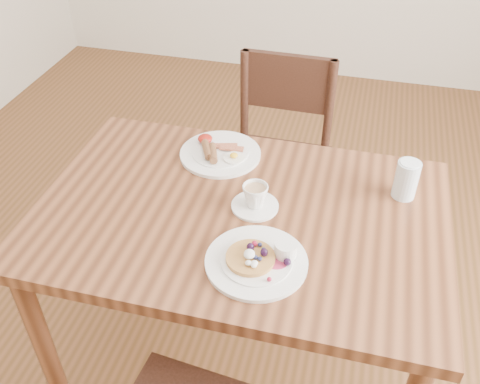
% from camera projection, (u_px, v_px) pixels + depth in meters
% --- Properties ---
extents(ground, '(5.00, 5.00, 0.00)m').
position_uv_depth(ground, '(240.00, 360.00, 2.03)').
color(ground, '#573719').
rests_on(ground, ground).
extents(dining_table, '(1.20, 0.80, 0.75)m').
position_uv_depth(dining_table, '(240.00, 235.00, 1.63)').
color(dining_table, brown).
rests_on(dining_table, ground).
extents(chair_far, '(0.43, 0.43, 0.88)m').
position_uv_depth(chair_far, '(278.00, 155.00, 2.24)').
color(chair_far, '#3B1E15').
rests_on(chair_far, ground).
extents(pancake_plate, '(0.27, 0.27, 0.06)m').
position_uv_depth(pancake_plate, '(259.00, 259.00, 1.39)').
color(pancake_plate, white).
rests_on(pancake_plate, dining_table).
extents(breakfast_plate, '(0.27, 0.27, 0.04)m').
position_uv_depth(breakfast_plate, '(219.00, 152.00, 1.78)').
color(breakfast_plate, white).
rests_on(breakfast_plate, dining_table).
extents(teacup_saucer, '(0.14, 0.14, 0.08)m').
position_uv_depth(teacup_saucer, '(255.00, 198.00, 1.56)').
color(teacup_saucer, white).
rests_on(teacup_saucer, dining_table).
extents(water_glass, '(0.07, 0.07, 0.12)m').
position_uv_depth(water_glass, '(406.00, 180.00, 1.58)').
color(water_glass, silver).
rests_on(water_glass, dining_table).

